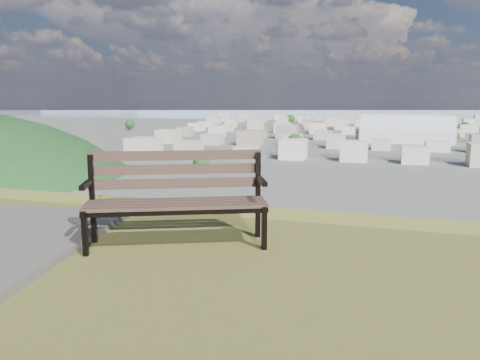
% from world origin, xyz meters
% --- Properties ---
extents(park_bench, '(1.74, 1.16, 0.88)m').
position_xyz_m(park_bench, '(-0.46, 2.86, 25.50)').
color(park_bench, '#49342A').
rests_on(park_bench, hilltop_mesa).
extents(arena, '(53.49, 24.76, 22.14)m').
position_xyz_m(arena, '(12.92, 294.84, 5.22)').
color(arena, silver).
rests_on(arena, ground).
extents(city_blocks, '(395.00, 361.00, 7.00)m').
position_xyz_m(city_blocks, '(0.00, 394.44, 3.50)').
color(city_blocks, beige).
rests_on(city_blocks, ground).
extents(city_trees, '(406.52, 387.20, 9.98)m').
position_xyz_m(city_trees, '(-26.39, 319.00, 4.83)').
color(city_trees, black).
rests_on(city_trees, ground).
extents(bay_water, '(2400.00, 700.00, 0.12)m').
position_xyz_m(bay_water, '(0.00, 900.00, 0.00)').
color(bay_water, '#9CB4C7').
rests_on(bay_water, ground).
extents(far_hills, '(2050.00, 340.00, 60.00)m').
position_xyz_m(far_hills, '(-60.92, 1402.93, 25.47)').
color(far_hills, '#8393A3').
rests_on(far_hills, ground).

